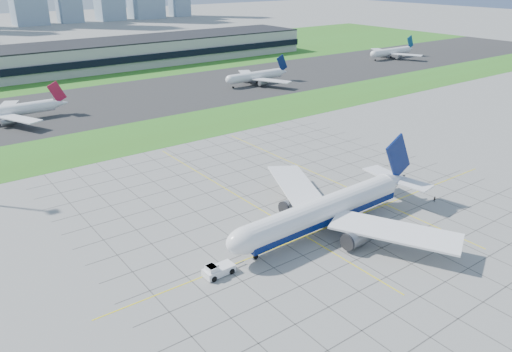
{
  "coord_description": "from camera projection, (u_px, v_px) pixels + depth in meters",
  "views": [
    {
      "loc": [
        -79.07,
        -75.99,
        57.06
      ],
      "look_at": [
        -7.65,
        20.2,
        7.0
      ],
      "focal_mm": 35.0,
      "sensor_mm": 36.0,
      "label": 1
    }
  ],
  "objects": [
    {
      "name": "grass_far",
      "position": [
        42.0,
        67.0,
        310.69
      ],
      "size": [
        700.0,
        145.0,
        0.04
      ],
      "primitive_type": "cube",
      "color": "#386D1F",
      "rests_on": "ground"
    },
    {
      "name": "distant_jet_2",
      "position": [
        256.0,
        76.0,
        262.79
      ],
      "size": [
        37.76,
        42.66,
        14.08
      ],
      "color": "white",
      "rests_on": "ground"
    },
    {
      "name": "distant_jet_1",
      "position": [
        6.0,
        111.0,
        197.83
      ],
      "size": [
        43.63,
        42.66,
        14.08
      ],
      "color": "white",
      "rests_on": "ground"
    },
    {
      "name": "pushback_tug",
      "position": [
        217.0,
        270.0,
        99.84
      ],
      "size": [
        9.49,
        3.49,
        2.63
      ],
      "rotation": [
        0.0,
        0.0,
        0.03
      ],
      "color": "white",
      "rests_on": "ground"
    },
    {
      "name": "crew_near",
      "position": [
        219.0,
        269.0,
        100.42
      ],
      "size": [
        0.73,
        0.84,
        1.94
      ],
      "primitive_type": "imported",
      "rotation": [
        0.0,
        0.0,
        1.1
      ],
      "color": "black",
      "rests_on": "ground"
    },
    {
      "name": "terminal",
      "position": [
        117.0,
        53.0,
        311.04
      ],
      "size": [
        260.0,
        43.0,
        15.8
      ],
      "color": "#B7B7B2",
      "rests_on": "ground"
    },
    {
      "name": "apron_markings",
      "position": [
        302.0,
        204.0,
        130.23
      ],
      "size": [
        120.0,
        130.0,
        0.03
      ],
      "color": "#474744",
      "rests_on": "ground"
    },
    {
      "name": "distant_jet_3",
      "position": [
        392.0,
        52.0,
        339.11
      ],
      "size": [
        40.92,
        42.66,
        14.08
      ],
      "color": "white",
      "rests_on": "ground"
    },
    {
      "name": "ground",
      "position": [
        330.0,
        221.0,
        121.79
      ],
      "size": [
        1400.0,
        1400.0,
        0.0
      ],
      "primitive_type": "plane",
      "color": "gray",
      "rests_on": "ground"
    },
    {
      "name": "grass_median",
      "position": [
        162.0,
        131.0,
        188.45
      ],
      "size": [
        700.0,
        35.0,
        0.04
      ],
      "primitive_type": "cube",
      "color": "#386D1F",
      "rests_on": "ground"
    },
    {
      "name": "asphalt_taxiway",
      "position": [
        108.0,
        102.0,
        229.19
      ],
      "size": [
        700.0,
        75.0,
        0.04
      ],
      "primitive_type": "cube",
      "color": "#383838",
      "rests_on": "ground"
    },
    {
      "name": "airliner",
      "position": [
        325.0,
        210.0,
        115.66
      ],
      "size": [
        59.18,
        59.93,
        18.62
      ],
      "rotation": [
        0.0,
        0.0,
        0.03
      ],
      "color": "white",
      "rests_on": "ground"
    },
    {
      "name": "crew_far",
      "position": [
        435.0,
        199.0,
        131.29
      ],
      "size": [
        0.97,
        0.97,
        1.59
      ],
      "primitive_type": "imported",
      "rotation": [
        0.0,
        0.0,
        -0.77
      ],
      "color": "black",
      "rests_on": "ground"
    }
  ]
}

